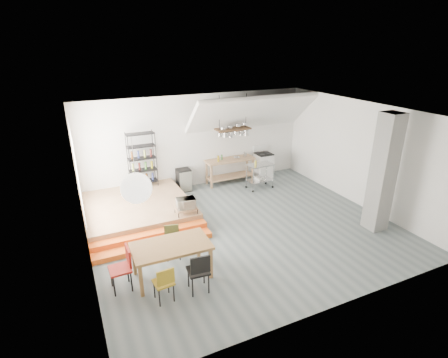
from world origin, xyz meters
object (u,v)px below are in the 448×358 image
dining_table (171,248)px  rolling_cart (260,173)px  mini_fridge (184,180)px  stove (263,165)px

dining_table → rolling_cart: size_ratio=1.81×
dining_table → mini_fridge: size_ratio=2.20×
dining_table → rolling_cart: bearing=40.8°
mini_fridge → rolling_cart: bearing=-20.8°
rolling_cart → mini_fridge: 2.65m
dining_table → rolling_cart: 5.50m
rolling_cart → mini_fridge: size_ratio=1.21×
dining_table → rolling_cart: rolling_cart is taller
stove → mini_fridge: bearing=179.2°
dining_table → mini_fridge: (1.78, 4.44, -0.32)m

